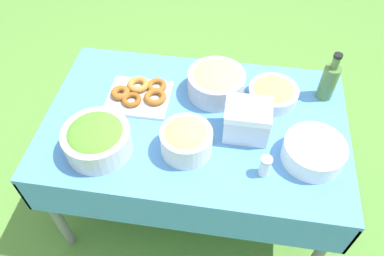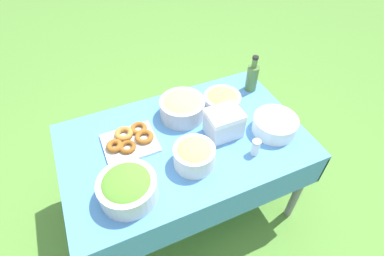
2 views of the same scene
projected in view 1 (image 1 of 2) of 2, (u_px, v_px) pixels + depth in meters
The scene contains 11 objects.
ground_plane at pixel (195, 196), 2.28m from camera, with size 14.00×14.00×0.00m, color #568C38.
picnic_table at pixel (195, 133), 1.81m from camera, with size 1.41×0.88×0.71m.
salad_bowl at pixel (97, 139), 1.58m from camera, with size 0.29×0.29×0.14m.
pasta_bowl at pixel (216, 82), 1.81m from camera, with size 0.28×0.28×0.14m.
donut_platter at pixel (140, 94), 1.83m from camera, with size 0.30×0.27×0.05m.
plate_stack at pixel (314, 152), 1.57m from camera, with size 0.26×0.26×0.10m.
olive_oil_bottle at pixel (329, 81), 1.77m from camera, with size 0.08×0.08×0.26m.
bread_bowl at pixel (186, 139), 1.58m from camera, with size 0.22×0.22×0.14m.
fruit_bowl at pixel (273, 93), 1.80m from camera, with size 0.24×0.24×0.08m.
cooler_box at pixel (247, 120), 1.63m from camera, with size 0.20×0.16×0.17m.
salt_shaker at pixel (265, 166), 1.52m from camera, with size 0.05×0.05×0.10m.
Camera 1 is at (0.16, -1.14, 2.02)m, focal length 35.00 mm.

